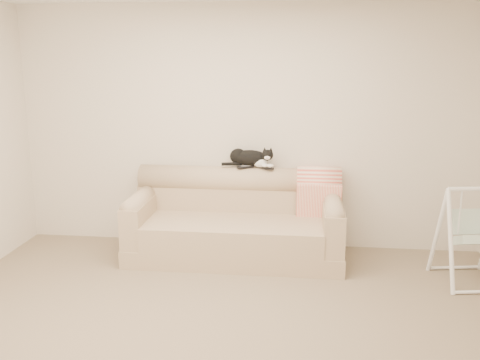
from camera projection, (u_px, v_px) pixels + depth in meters
The scene contains 8 objects.
ground_plane at pixel (221, 331), 4.10m from camera, with size 5.00×5.00×0.00m, color #735F4A.
room_shell at pixel (219, 134), 3.75m from camera, with size 5.04×4.04×2.60m.
sofa at pixel (236, 223), 5.59m from camera, with size 2.20×0.93×0.90m.
remote_a at pixel (245, 167), 5.66m from camera, with size 0.18×0.12×0.03m.
remote_b at pixel (266, 168), 5.63m from camera, with size 0.17×0.13×0.02m.
tuxedo_cat at pixel (250, 158), 5.67m from camera, with size 0.56×0.25×0.22m.
throw_blanket at pixel (319, 185), 5.63m from camera, with size 0.46×0.38×0.58m.
baby_swing at pixel (471, 235), 4.91m from camera, with size 0.65×0.68×0.92m.
Camera 1 is at (0.57, -3.68, 2.07)m, focal length 40.00 mm.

